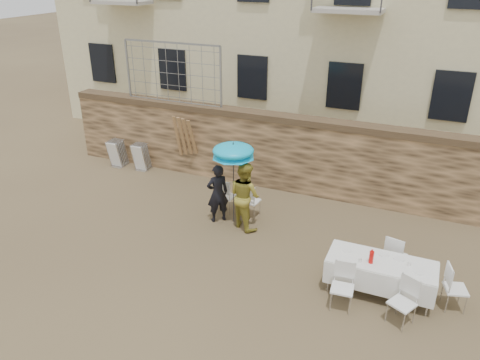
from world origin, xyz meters
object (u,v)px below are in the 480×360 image
at_px(umbrella, 233,153).
at_px(table_chair_back, 395,255).
at_px(banquet_table, 382,263).
at_px(couple_chair_right, 251,200).
at_px(soda_bottle, 371,257).
at_px(table_chair_side, 456,288).
at_px(table_chair_front_left, 342,288).
at_px(woman_dress, 245,195).
at_px(couple_chair_left, 227,195).
at_px(man_suit, 218,193).
at_px(chair_stack_left, 121,151).
at_px(chair_stack_right, 144,155).
at_px(table_chair_front_right, 402,302).

distance_m(umbrella, table_chair_back, 4.37).
bearing_deg(banquet_table, couple_chair_right, 151.54).
relative_size(umbrella, soda_bottle, 7.81).
bearing_deg(table_chair_side, banquet_table, 78.34).
distance_m(umbrella, table_chair_front_left, 4.21).
bearing_deg(woman_dress, couple_chair_left, -7.80).
relative_size(soda_bottle, table_chair_front_left, 0.27).
relative_size(umbrella, couple_chair_right, 2.12).
relative_size(umbrella, table_chair_front_left, 2.12).
bearing_deg(man_suit, table_chair_back, 127.83).
relative_size(table_chair_back, chair_stack_left, 1.04).
bearing_deg(table_chair_front_left, couple_chair_right, 132.77).
relative_size(table_chair_front_left, chair_stack_left, 1.04).
distance_m(man_suit, woman_dress, 0.76).
distance_m(table_chair_front_left, chair_stack_left, 9.31).
relative_size(couple_chair_left, chair_stack_right, 1.04).
bearing_deg(chair_stack_left, woman_dress, -21.96).
height_order(woman_dress, couple_chair_left, woman_dress).
height_order(table_chair_back, chair_stack_left, table_chair_back).
distance_m(couple_chair_left, couple_chair_right, 0.70).
bearing_deg(soda_bottle, umbrella, 155.99).
distance_m(umbrella, banquet_table, 4.31).
xyz_separation_m(couple_chair_left, table_chair_front_right, (4.77, -2.68, 0.00)).
relative_size(banquet_table, soda_bottle, 8.08).
distance_m(woman_dress, soda_bottle, 3.66).
bearing_deg(table_chair_side, couple_chair_left, 56.32).
bearing_deg(couple_chair_right, couple_chair_left, 5.66).
bearing_deg(table_chair_side, woman_dress, 59.62).
bearing_deg(man_suit, couple_chair_left, -134.72).
bearing_deg(table_chair_back, man_suit, 5.42).
height_order(woman_dress, soda_bottle, woman_dress).
relative_size(man_suit, woman_dress, 0.89).
height_order(table_chair_side, chair_stack_right, table_chair_side).
bearing_deg(table_chair_front_left, woman_dress, 138.72).
xyz_separation_m(woman_dress, table_chair_back, (3.72, -0.58, -0.40)).
bearing_deg(table_chair_front_right, couple_chair_right, 174.32).
relative_size(table_chair_side, chair_stack_left, 1.04).
distance_m(table_chair_back, chair_stack_left, 9.46).
distance_m(soda_bottle, table_chair_front_left, 0.84).
height_order(umbrella, table_chair_back, umbrella).
height_order(umbrella, couple_chair_right, umbrella).
height_order(woman_dress, chair_stack_left, woman_dress).
bearing_deg(man_suit, table_chair_front_left, 105.10).
xyz_separation_m(chair_stack_left, chair_stack_right, (0.90, 0.00, 0.00)).
xyz_separation_m(couple_chair_left, banquet_table, (4.27, -1.93, 0.25)).
bearing_deg(soda_bottle, chair_stack_left, 156.93).
height_order(man_suit, chair_stack_left, man_suit).
xyz_separation_m(couple_chair_right, banquet_table, (3.57, -1.93, 0.25)).
xyz_separation_m(soda_bottle, table_chair_side, (1.60, 0.25, -0.43)).
relative_size(banquet_table, table_chair_front_left, 2.19).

